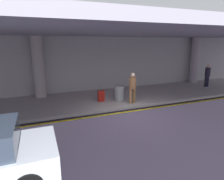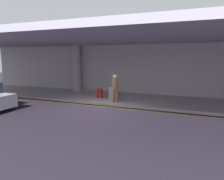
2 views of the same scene
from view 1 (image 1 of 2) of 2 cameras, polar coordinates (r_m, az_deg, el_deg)
The scene contains 11 objects.
ground_plane at distance 9.21m, azimuth 6.65°, elevation -7.83°, with size 60.00×60.00×0.00m, color black.
sidewalk at distance 11.85m, azimuth -0.38°, elevation -2.36°, with size 26.00×4.20×0.15m, color #ADA2A2.
lane_stripe_yellow at distance 9.78m, azimuth 4.75°, elevation -6.44°, with size 26.00×0.14×0.01m, color yellow.
support_column_far_left at distance 12.32m, azimuth -21.03°, elevation 6.37°, with size 0.67×0.67×3.65m, color #AFA2A5.
support_column_left_mid at distance 17.26m, azimuth 23.36°, elevation 8.07°, with size 0.67×0.67×3.65m, color #A99CA7.
ceiling_overhang at distance 10.93m, azimuth 0.57°, elevation 16.81°, with size 28.00×13.20×0.30m, color gray.
terminal_back_wall at distance 13.59m, azimuth -3.84°, elevation 7.56°, with size 26.00×0.30×3.80m, color #AFAAAD.
traveler_with_luggage at distance 16.05m, azimuth 26.55°, elevation 4.27°, with size 0.38×0.38×1.68m.
person_waiting_for_ride at distance 10.42m, azimuth 6.14°, elevation 1.17°, with size 0.38×0.38×1.68m.
suitcase_upright_primary at distance 10.87m, azimuth -3.26°, elevation -1.77°, with size 0.36×0.22×0.90m.
trash_bin_steel at distance 11.02m, azimuth 2.15°, elevation -0.93°, with size 0.56×0.56×0.85m, color gray.
Camera 1 is at (-4.09, -7.52, 3.40)m, focal length 30.71 mm.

